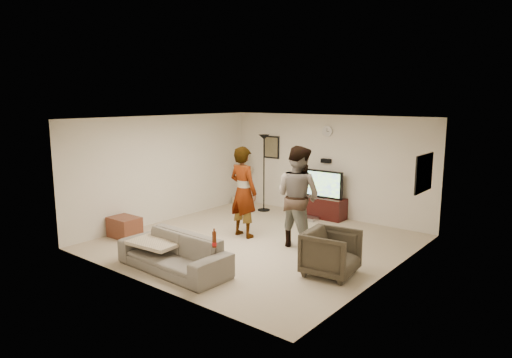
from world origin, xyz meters
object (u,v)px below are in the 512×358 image
Objects in this scene: person_left at (243,192)px; side_table at (125,227)px; tv_stand at (321,207)px; sofa at (174,253)px; beer_bottle at (214,240)px; armchair at (331,253)px; tv at (322,184)px; person_right at (298,196)px; cat_tree at (243,179)px; floor_lamp at (264,173)px.

person_left is 3.01× the size of side_table.
person_left is at bearing -101.62° from tv_stand.
beer_bottle is (0.96, 0.00, 0.43)m from sofa.
armchair is (2.03, -3.10, 0.12)m from tv_stand.
sofa is 2.64m from armchair.
sofa is at bearing 117.40° from armchair.
tv_stand is at bearing 26.07° from armchair.
tv_stand is at bearing -96.89° from person_left.
tv reaches higher than side_table.
tv is at bearing -66.94° from person_right.
cat_tree is at bearing 90.76° from side_table.
floor_lamp is (-1.52, -0.34, 0.15)m from tv.
sofa is (-0.90, -2.41, -0.69)m from person_right.
person_left is 7.66× the size of beer_bottle.
armchair is (2.03, -3.10, -0.46)m from tv.
tv is at bearing 0.00° from tv_stand.
cat_tree is at bearing 118.56° from sofa.
beer_bottle is at bearing -79.95° from tv_stand.
tv is 0.58× the size of person_left.
sofa is 2.53× the size of armchair.
side_table is (-2.41, -3.99, -0.63)m from tv.
tv_stand is 0.62× the size of floor_lamp.
person_left is at bearing 40.09° from side_table.
sofa is at bearing -72.17° from floor_lamp.
floor_lamp is 7.91× the size of beer_bottle.
tv is at bearing -96.89° from person_left.
person_left is 2.34m from sofa.
beer_bottle is (2.33, -4.26, -0.25)m from floor_lamp.
sofa is at bearing -15.13° from side_table.
person_right is 1.69m from armchair.
floor_lamp is 0.94× the size of sofa.
person_left is (-0.49, -2.37, 0.70)m from tv_stand.
cat_tree reaches higher than armchair.
tv is 4.67m from beer_bottle.
beer_bottle is at bearing -54.11° from cat_tree.
person_left is at bearing 66.72° from armchair.
person_left is at bearing -101.62° from tv.
cat_tree is 0.67× the size of sofa.
sofa is (-0.15, -4.60, 0.05)m from tv_stand.
sofa is 2.34m from side_table.
person_right is (2.27, -1.84, 0.01)m from floor_lamp.
tv is at bearing 26.07° from armchair.
tv is 2.31m from person_right.
person_right reaches higher than sofa.
person_right is 2.67m from sofa.
person_left is at bearing -49.40° from cat_tree.
floor_lamp is 1.42× the size of cat_tree.
armchair is 1.30× the size of side_table.
person_right reaches higher than armchair.
person_right is at bearing -39.07° from floor_lamp.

